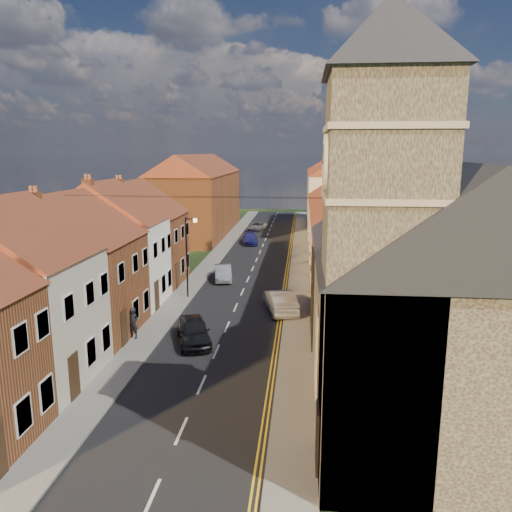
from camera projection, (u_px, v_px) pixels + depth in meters
The scene contains 24 objects.
ground at pixel (168, 462), 17.77m from camera, with size 160.00×160.00×0.00m, color #283D1A.
road at pixel (253, 269), 47.00m from camera, with size 7.00×90.00×0.02m, color black.
pavement_left at pixel (207, 267), 47.40m from camera, with size 1.80×90.00×0.12m, color gray.
pavement_right at pixel (299, 269), 46.58m from camera, with size 1.80×90.00×0.12m, color gray.
church at pixel (426, 285), 18.94m from camera, with size 11.25×14.25×15.20m.
cottage_r_tudor at pixel (384, 266), 28.37m from camera, with size 8.30×5.20×9.00m.
cottage_r_white_near at pixel (372, 248), 33.63m from camera, with size 8.30×6.00×9.00m.
cottage_r_cream_mid at pixel (363, 235), 38.89m from camera, with size 8.30×5.20×9.00m.
cottage_r_pink at pixel (356, 225), 44.15m from camera, with size 8.30×6.00×9.00m.
cottage_r_white_far at pixel (350, 217), 49.41m from camera, with size 8.30×5.20×9.00m.
cottage_r_cream_far at pixel (346, 211), 54.67m from camera, with size 8.30×6.00×9.00m.
cottage_l_cream at pixel (0, 290), 23.11m from camera, with size 8.30×6.30×9.10m.
cottage_l_white at pixel (65, 264), 29.37m from camera, with size 8.30×6.90×8.80m.
cottage_l_brick_mid at pixel (105, 242), 35.28m from camera, with size 8.30×5.70×9.10m.
cottage_l_pink at pixel (133, 232), 40.97m from camera, with size 8.30×6.30×8.80m.
block_right_far at pixel (337, 192), 69.42m from camera, with size 8.30×24.20×10.50m.
block_left_far at pixel (198, 194), 66.26m from camera, with size 8.30×24.20×10.50m.
lamppost at pixel (188, 252), 36.88m from camera, with size 0.88×0.15×6.00m.
car_near at pixel (194, 331), 28.62m from camera, with size 1.73×4.30×1.47m, color black.
car_mid at pixel (223, 273), 42.74m from camera, with size 1.37×3.94×1.30m, color #A3A5AB.
car_far at pixel (250, 239), 59.57m from camera, with size 1.78×4.38×1.27m, color navy.
car_distant at pixel (257, 226), 69.84m from camera, with size 1.88×4.08×1.14m, color #9B9CA2.
pedestrian_left at pixel (133, 323), 29.04m from camera, with size 0.67×0.44×1.83m, color black.
car_mid_b at pixel (280, 301), 34.24m from camera, with size 1.65×4.74×1.56m, color #9C9EA4.
Camera 1 is at (4.63, -15.52, 10.83)m, focal length 35.00 mm.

